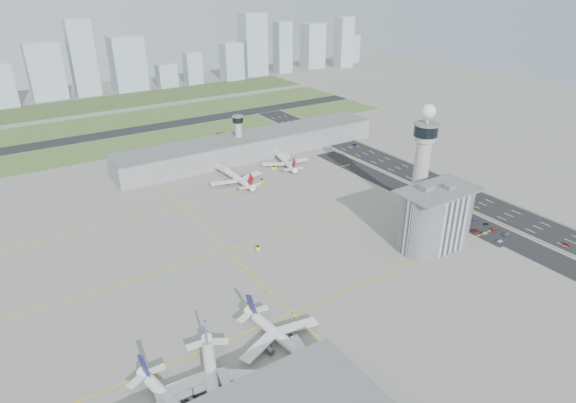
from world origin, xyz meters
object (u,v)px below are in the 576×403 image
car_lot_0 (500,241)px  car_hw_0 (566,245)px  airplane_near_a (174,400)px  tug_5 (274,167)px  control_tower (423,156)px  tug_0 (152,376)px  airplane_far_a (236,174)px  airplane_near_c (281,332)px  tug_4 (262,180)px  car_hw_1 (427,179)px  car_lot_4 (459,222)px  car_lot_5 (446,215)px  jet_bridge_far_1 (276,154)px  tug_2 (249,304)px  car_lot_6 (507,234)px  car_lot_10 (468,217)px  secondary_tower (238,133)px  tug_1 (270,331)px  airplane_near_b (212,377)px  airplane_far_b (285,158)px  jet_bridge_far_0 (216,167)px  car_lot_8 (486,224)px  jet_bridge_near_2 (310,367)px  car_lot_9 (474,220)px  car_hw_4 (303,130)px  car_lot_3 (465,224)px  car_lot_1 (485,233)px  car_lot_11 (460,212)px  tug_3 (258,247)px  car_lot_7 (495,229)px  admin_building (435,217)px  car_lot_2 (475,230)px

car_lot_0 → car_hw_0: size_ratio=0.99×
airplane_near_a → tug_5: size_ratio=11.53×
control_tower → tug_0: 180.47m
airplane_far_a → tug_5: bearing=-78.8°
airplane_near_c → control_tower: bearing=105.1°
tug_4 → car_hw_1: tug_4 is taller
car_lot_4 → car_lot_5: car_lot_5 is taller
control_tower → tug_5: (-33.32, 105.43, -34.01)m
jet_bridge_far_1 → tug_2: bearing=-45.2°
tug_2 → car_lot_6: 147.02m
car_lot_10 → car_lot_4: bearing=85.0°
airplane_near_a → car_lot_6: 192.24m
secondary_tower → tug_4: size_ratio=8.93×
car_hw_0 → car_lot_4: bearing=117.6°
car_hw_0 → tug_1: bearing=169.9°
car_lot_0 → airplane_near_b: bearing=97.1°
airplane_far_b → jet_bridge_far_0: size_ratio=2.98×
car_lot_6 → car_hw_0: (16.08, -23.52, -0.02)m
jet_bridge_far_0 → tug_0: (-102.37, -165.11, -2.01)m
car_lot_5 → car_lot_8: 22.39m
jet_bridge_near_2 → secondary_tower: bearing=-11.5°
jet_bridge_far_0 → tug_5: jet_bridge_far_0 is taller
car_lot_5 → car_hw_1: bearing=-40.5°
car_lot_0 → car_lot_10: size_ratio=0.90×
airplane_near_c → tug_0: 47.84m
airplane_near_a → car_lot_9: bearing=88.3°
airplane_far_a → car_lot_9: (87.83, -123.36, -5.70)m
car_lot_4 → airplane_near_c: bearing=99.6°
car_hw_0 → car_hw_4: car_hw_4 is taller
control_tower → jet_bridge_far_1: 129.66m
airplane_near_b → tug_4: bearing=164.2°
airplane_near_b → car_lot_0: bearing=112.8°
jet_bridge_far_0 → car_lot_3: (81.38, -150.17, -2.23)m
airplane_near_a → car_lot_5: bearing=92.7°
tug_4 → airplane_far_b: bearing=-102.6°
tug_0 → car_hw_0: size_ratio=0.79×
car_lot_0 → car_lot_1: size_ratio=0.92×
car_lot_1 → car_lot_9: (8.49, 13.49, -0.05)m
car_lot_0 → airplane_near_c: bearing=95.1°
airplane_near_c → car_lot_5: size_ratio=11.30×
tug_4 → car_lot_11: 127.74m
tug_0 → car_lot_5: (184.00, 28.90, -0.23)m
airplane_far_b → car_lot_4: 133.54m
tug_1 → car_lot_11: size_ratio=0.80×
tug_3 → car_lot_3: size_ratio=0.72×
tug_4 → car_lot_7: (73.15, -128.03, -0.40)m
tug_0 → airplane_far_a: bearing=-63.2°
tug_1 → tug_5: (92.80, 149.07, 0.05)m
admin_building → airplane_far_a: bearing=110.4°
car_lot_0 → car_lot_2: size_ratio=0.78×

